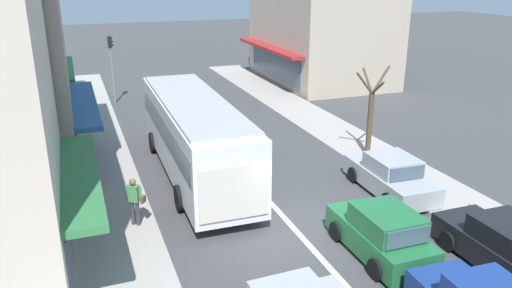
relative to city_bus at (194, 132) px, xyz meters
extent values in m
plane|color=#3F3F42|center=(1.92, -5.35, -1.88)|extent=(140.00, 140.00, 0.00)
cube|color=silver|center=(1.92, -1.35, -1.88)|extent=(0.20, 28.00, 0.01)
cube|color=#A39E96|center=(-4.88, 0.65, -1.81)|extent=(5.20, 44.00, 0.14)
cube|color=#A39E96|center=(8.12, 0.65, -1.82)|extent=(2.80, 44.00, 0.12)
cube|color=#2D703D|center=(-4.51, -5.19, 0.82)|extent=(1.10, 6.73, 0.20)
cube|color=#425160|center=(-4.93, -5.19, -0.48)|extent=(0.06, 5.85, 1.80)
cube|color=#23568E|center=(-4.05, 3.00, 0.82)|extent=(1.10, 7.97, 0.20)
cube|color=#425160|center=(-4.47, 3.00, -0.48)|extent=(0.06, 6.93, 1.80)
cube|color=#2D703D|center=(-4.77, 11.62, 0.82)|extent=(1.10, 7.57, 0.20)
cube|color=#425160|center=(-5.19, 11.62, -0.48)|extent=(0.06, 6.58, 1.80)
cube|color=#B2A38E|center=(13.42, 15.01, 2.54)|extent=(7.37, 11.08, 8.83)
cube|color=maroon|center=(9.29, 15.01, 0.82)|extent=(1.10, 10.20, 0.20)
cube|color=#425160|center=(9.71, 15.01, -0.48)|extent=(0.06, 8.87, 1.80)
cube|color=silver|center=(0.00, 0.01, -0.12)|extent=(2.68, 10.84, 2.70)
cube|color=#425160|center=(0.00, 0.01, 0.28)|extent=(2.72, 10.41, 0.90)
cube|color=beige|center=(-0.09, -5.42, -0.32)|extent=(2.25, 0.10, 1.76)
cube|color=#A8A8AC|center=(0.00, 0.01, 1.29)|extent=(2.54, 9.98, 0.12)
cylinder|color=black|center=(-1.19, 3.38, -1.40)|extent=(0.28, 0.96, 0.96)
cylinder|color=black|center=(1.31, 3.34, -1.40)|extent=(0.28, 0.96, 0.96)
cylinder|color=black|center=(-1.30, -2.94, -1.40)|extent=(0.28, 0.96, 0.96)
cylinder|color=black|center=(1.20, -2.98, -1.40)|extent=(0.28, 0.96, 0.96)
cube|color=#425160|center=(3.76, -11.11, -0.66)|extent=(1.40, 0.13, 0.54)
cube|color=#1E6638|center=(3.66, -7.78, -1.36)|extent=(1.66, 3.71, 0.76)
cube|color=#1E6638|center=(3.66, -8.08, -0.66)|extent=(1.53, 1.91, 0.64)
cube|color=#425160|center=(3.66, -7.11, -0.66)|extent=(1.40, 0.07, 0.54)
cube|color=#425160|center=(3.65, -9.05, -0.66)|extent=(1.37, 0.07, 0.51)
cylinder|color=black|center=(2.85, -6.67, -1.57)|extent=(0.18, 0.62, 0.62)
cylinder|color=black|center=(4.49, -6.68, -1.57)|extent=(0.18, 0.62, 0.62)
cylinder|color=black|center=(2.83, -8.89, -1.57)|extent=(0.18, 0.62, 0.62)
cylinder|color=black|center=(4.47, -8.90, -1.57)|extent=(0.18, 0.62, 0.62)
cube|color=black|center=(6.56, -9.63, -1.37)|extent=(1.76, 4.22, 0.72)
cube|color=black|center=(6.56, -9.73, -0.71)|extent=(1.58, 1.82, 0.60)
cube|color=#425160|center=(6.57, -8.81, -0.71)|extent=(1.44, 0.07, 0.51)
cylinder|color=black|center=(5.71, -8.36, -1.57)|extent=(0.19, 0.62, 0.62)
cylinder|color=black|center=(7.43, -8.38, -1.57)|extent=(0.19, 0.62, 0.62)
cube|color=#9EA3A8|center=(6.53, -4.17, -1.37)|extent=(1.87, 4.26, 0.72)
cube|color=#9EA3A8|center=(6.52, -4.27, -0.71)|extent=(1.62, 1.86, 0.60)
cube|color=#425160|center=(6.56, -3.35, -0.71)|extent=(1.44, 0.11, 0.51)
cube|color=#425160|center=(6.49, -5.19, -0.71)|extent=(1.41, 0.11, 0.48)
cylinder|color=black|center=(5.71, -2.88, -1.57)|extent=(0.20, 0.63, 0.62)
cylinder|color=black|center=(7.43, -2.94, -1.57)|extent=(0.20, 0.63, 0.62)
cylinder|color=black|center=(5.62, -5.40, -1.57)|extent=(0.20, 0.63, 0.62)
cylinder|color=black|center=(7.34, -5.46, -1.57)|extent=(0.20, 0.63, 0.62)
cylinder|color=gray|center=(-1.95, 13.41, 0.22)|extent=(0.12, 0.12, 4.20)
cube|color=black|center=(-1.95, 13.41, 1.97)|extent=(0.24, 0.24, 0.68)
sphere|color=red|center=(-1.81, 13.41, 2.20)|extent=(0.13, 0.13, 0.13)
sphere|color=black|center=(-1.81, 13.41, 1.98)|extent=(0.13, 0.13, 0.13)
sphere|color=black|center=(-1.81, 13.41, 1.76)|extent=(0.13, 0.13, 0.13)
cylinder|color=brown|center=(7.80, -0.65, -0.41)|extent=(0.24, 0.24, 2.95)
cylinder|color=brown|center=(7.80, -0.24, 1.55)|extent=(0.10, 0.89, 1.03)
cylinder|color=brown|center=(8.19, -0.65, 1.65)|extent=(0.86, 0.10, 1.21)
cylinder|color=brown|center=(7.80, -1.04, 1.40)|extent=(0.10, 0.86, 0.75)
cylinder|color=brown|center=(7.39, -0.65, 1.55)|extent=(0.89, 0.10, 1.03)
cylinder|color=#333338|center=(-3.00, -3.64, -1.32)|extent=(0.14, 0.14, 0.84)
cylinder|color=#333338|center=(-2.86, -3.74, -1.32)|extent=(0.14, 0.14, 0.84)
cube|color=#478951|center=(-2.93, -3.69, -0.62)|extent=(0.42, 0.39, 0.56)
sphere|color=brown|center=(-2.93, -3.69, -0.22)|extent=(0.22, 0.22, 0.22)
cylinder|color=#478951|center=(-3.13, -3.55, -0.62)|extent=(0.09, 0.09, 0.54)
cylinder|color=#478951|center=(-2.74, -3.83, -0.62)|extent=(0.09, 0.09, 0.54)
cube|color=brown|center=(-2.67, -3.85, -0.80)|extent=(0.22, 0.25, 0.22)
camera|label=1|loc=(-4.33, -18.72, 6.18)|focal=35.00mm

